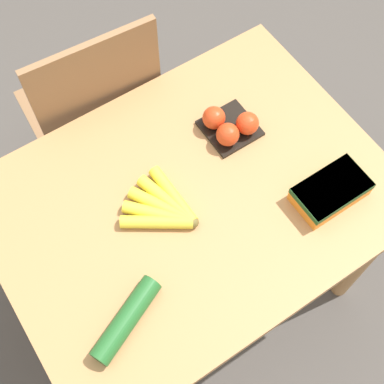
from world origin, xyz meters
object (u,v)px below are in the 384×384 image
Objects in this scene: carrot_bag at (331,191)px; cucumber_near at (126,320)px; chair at (97,116)px; banana_bunch at (164,208)px; tomato_pack at (230,126)px.

carrot_bag reaches higher than cucumber_near.
chair is 4.39× the size of cucumber_near.
chair is 0.83m from cucumber_near.
carrot_bag is at bearing -27.88° from banana_bunch.
tomato_pack is 0.32m from carrot_bag.
tomato_pack is (0.23, -0.43, 0.28)m from chair.
cucumber_near is (-0.61, 0.01, -0.01)m from carrot_bag.
tomato_pack reaches higher than cucumber_near.
tomato_pack is at bearing 108.51° from carrot_bag.
banana_bunch is at bearing 88.41° from chair.
chair is at bearing 84.67° from banana_bunch.
chair is 4.80× the size of banana_bunch.
chair reaches higher than cucumber_near.
carrot_bag is 0.61m from cucumber_near.
chair reaches higher than carrot_bag.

